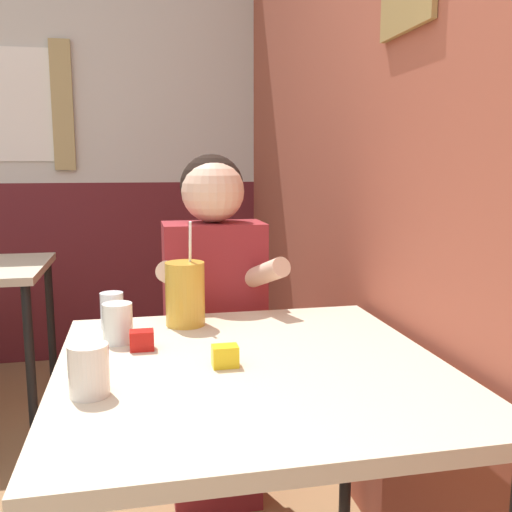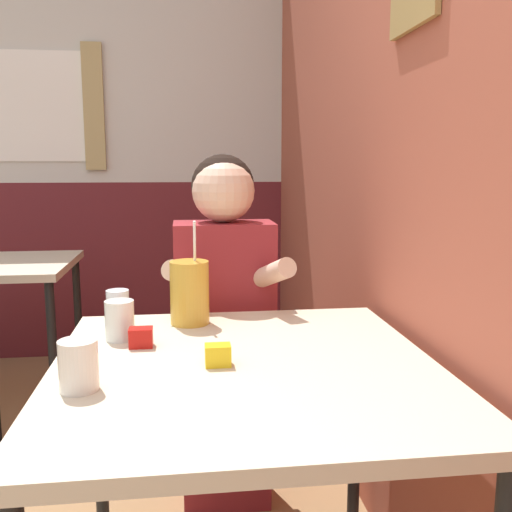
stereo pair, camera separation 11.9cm
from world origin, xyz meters
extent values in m
cube|color=#9E4C38|center=(1.19, 1.35, 1.35)|extent=(0.06, 4.70, 2.70)
cube|color=silver|center=(0.00, 2.73, 1.90)|extent=(5.33, 0.06, 1.60)
cube|color=maroon|center=(0.00, 2.73, 0.55)|extent=(5.33, 0.06, 1.10)
cube|color=tan|center=(0.02, 2.68, 1.55)|extent=(0.12, 0.02, 0.74)
cube|color=beige|center=(0.68, 0.36, 0.73)|extent=(0.91, 0.95, 0.04)
cylinder|color=black|center=(0.26, 0.79, 0.36)|extent=(0.04, 0.04, 0.71)
cylinder|color=black|center=(1.09, 0.79, 0.36)|extent=(0.04, 0.04, 0.71)
cylinder|color=black|center=(-0.05, 1.59, 0.36)|extent=(0.04, 0.04, 0.71)
cylinder|color=black|center=(-0.05, 2.21, 0.36)|extent=(0.04, 0.04, 0.71)
cube|color=maroon|center=(0.67, 1.00, 0.23)|extent=(0.31, 0.20, 0.45)
cube|color=maroon|center=(0.67, 1.00, 0.74)|extent=(0.34, 0.20, 0.56)
sphere|color=black|center=(0.67, 1.03, 1.14)|extent=(0.22, 0.22, 0.22)
sphere|color=beige|center=(0.67, 1.00, 1.12)|extent=(0.21, 0.21, 0.21)
cylinder|color=beige|center=(0.54, 0.86, 0.86)|extent=(0.14, 0.27, 0.15)
cylinder|color=beige|center=(0.81, 0.86, 0.86)|extent=(0.14, 0.27, 0.15)
cylinder|color=gold|center=(0.55, 0.72, 0.84)|extent=(0.11, 0.11, 0.19)
cylinder|color=white|center=(0.57, 0.72, 0.98)|extent=(0.01, 0.04, 0.14)
cylinder|color=silver|center=(0.34, 0.72, 0.80)|extent=(0.07, 0.07, 0.10)
cylinder|color=silver|center=(0.36, 0.58, 0.80)|extent=(0.08, 0.08, 0.11)
cylinder|color=silver|center=(0.32, 0.24, 0.80)|extent=(0.08, 0.08, 0.11)
cube|color=#B7140F|center=(0.42, 0.51, 0.77)|extent=(0.06, 0.04, 0.05)
cube|color=yellow|center=(0.61, 0.35, 0.77)|extent=(0.06, 0.04, 0.05)
camera|label=1|loc=(0.42, -0.90, 1.21)|focal=40.00mm
camera|label=2|loc=(0.54, -0.92, 1.21)|focal=40.00mm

